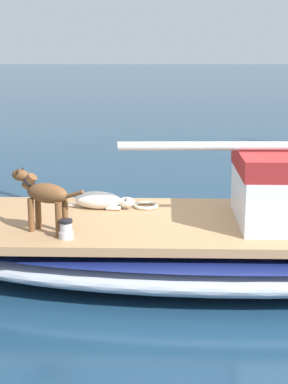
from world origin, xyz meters
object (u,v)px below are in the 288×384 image
dog_brown (44,195)px  deck_winch (66,230)px  sailboat_main (227,247)px  coiled_rope (146,206)px  dog_white (101,200)px

dog_brown → deck_winch: bearing=47.0°
sailboat_main → dog_brown: bearing=-78.9°
dog_brown → deck_winch: dog_brown is taller
dog_brown → deck_winch: (0.25, 0.26, -0.32)m
deck_winch → coiled_rope: 1.53m
dog_white → deck_winch: (1.19, -0.30, -0.01)m
dog_white → dog_brown: size_ratio=1.09×
deck_winch → coiled_rope: size_ratio=0.65×
dog_brown → coiled_rope: bearing=131.7°
dog_white → deck_winch: bearing=-14.1°
sailboat_main → dog_white: dog_white is taller
sailboat_main → dog_brown: (0.41, -2.11, 0.75)m
sailboat_main → coiled_rope: size_ratio=22.57×
dog_white → deck_winch: 1.23m
sailboat_main → deck_winch: bearing=-70.3°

